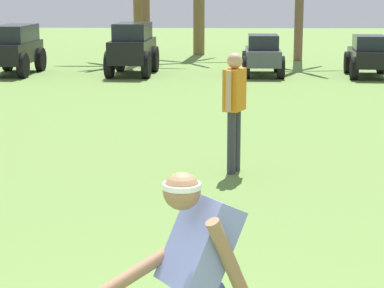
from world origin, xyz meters
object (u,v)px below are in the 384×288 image
at_px(parked_car_slot_d, 263,55).
at_px(parked_car_slot_c, 133,47).
at_px(teammate_near_sideline, 234,101).
at_px(parked_car_slot_e, 369,56).
at_px(parked_car_slot_b, 15,48).
at_px(frisbee_thrower, 201,273).

bearing_deg(parked_car_slot_d, parked_car_slot_c, 179.30).
xyz_separation_m(teammate_near_sideline, parked_car_slot_e, (3.87, 10.56, -0.38)).
xyz_separation_m(teammate_near_sideline, parked_car_slot_c, (-2.46, 10.82, -0.20)).
bearing_deg(teammate_near_sideline, parked_car_slot_c, 102.79).
relative_size(parked_car_slot_b, parked_car_slot_d, 1.10).
bearing_deg(parked_car_slot_b, teammate_near_sideline, -62.36).
xyz_separation_m(frisbee_thrower, parked_car_slot_d, (1.42, 16.28, -0.23)).
height_order(parked_car_slot_d, parked_car_slot_e, same).
bearing_deg(parked_car_slot_c, frisbee_thrower, -82.62).
distance_m(parked_car_slot_c, parked_car_slot_e, 6.34).
height_order(frisbee_thrower, parked_car_slot_c, frisbee_thrower).
relative_size(frisbee_thrower, teammate_near_sideline, 0.90).
height_order(teammate_near_sideline, parked_car_slot_e, teammate_near_sideline).
xyz_separation_m(frisbee_thrower, parked_car_slot_e, (4.22, 16.06, -0.23)).
height_order(frisbee_thrower, parked_car_slot_b, frisbee_thrower).
distance_m(teammate_near_sideline, parked_car_slot_c, 11.10).
relative_size(frisbee_thrower, parked_car_slot_e, 0.62).
relative_size(parked_car_slot_c, parked_car_slot_d, 1.08).
height_order(parked_car_slot_b, parked_car_slot_c, parked_car_slot_c).
height_order(parked_car_slot_b, parked_car_slot_e, parked_car_slot_b).
bearing_deg(frisbee_thrower, parked_car_slot_e, 75.29).
distance_m(frisbee_thrower, parked_car_slot_c, 16.46).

